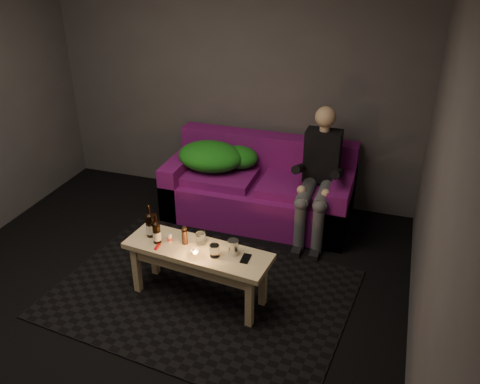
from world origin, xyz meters
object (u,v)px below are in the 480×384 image
(coffee_table, at_px, (198,258))
(beer_bottle_b, at_px, (157,232))
(sofa, at_px, (260,190))
(person, at_px, (319,173))
(steel_cup, at_px, (233,247))
(beer_bottle_a, at_px, (150,225))

(coffee_table, height_order, beer_bottle_b, beer_bottle_b)
(sofa, height_order, coffee_table, sofa)
(person, bearing_deg, beer_bottle_b, -128.14)
(person, bearing_deg, steel_cup, -107.94)
(sofa, relative_size, steel_cup, 15.83)
(beer_bottle_b, xyz_separation_m, steel_cup, (0.63, 0.04, -0.04))
(sofa, xyz_separation_m, steel_cup, (0.20, -1.45, 0.25))
(beer_bottle_b, bearing_deg, steel_cup, 3.51)
(steel_cup, bearing_deg, person, 72.06)
(sofa, relative_size, beer_bottle_b, 7.23)
(coffee_table, bearing_deg, sofa, 86.69)
(person, relative_size, coffee_table, 1.03)
(person, xyz_separation_m, coffee_table, (-0.71, -1.32, -0.25))
(beer_bottle_a, bearing_deg, person, 48.00)
(person, xyz_separation_m, steel_cup, (-0.42, -1.30, -0.11))
(beer_bottle_b, bearing_deg, beer_bottle_a, 142.98)
(sofa, xyz_separation_m, coffee_table, (-0.09, -1.48, 0.11))
(sofa, bearing_deg, coffee_table, -93.31)
(sofa, relative_size, beer_bottle_a, 6.63)
(coffee_table, bearing_deg, beer_bottle_b, -177.81)
(sofa, height_order, person, person)
(beer_bottle_b, bearing_deg, person, 51.86)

